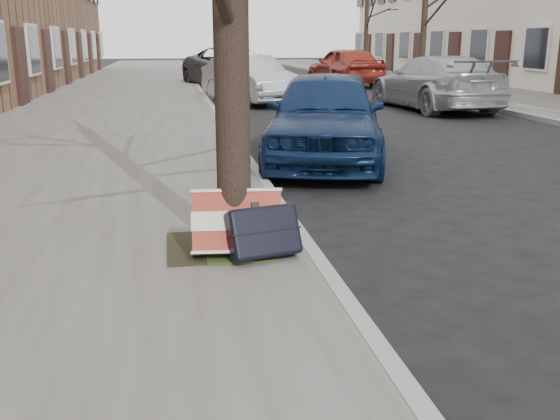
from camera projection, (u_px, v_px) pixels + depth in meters
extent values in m
plane|color=black|center=(516.00, 301.00, 4.41)|extent=(120.00, 120.00, 0.00)
cube|color=slate|center=(122.00, 101.00, 18.02)|extent=(5.00, 70.00, 0.12)
cube|color=slate|center=(490.00, 95.00, 19.95)|extent=(4.00, 70.00, 0.12)
cube|color=black|center=(219.00, 246.00, 5.18)|extent=(0.85, 0.85, 0.02)
cube|color=maroon|center=(237.00, 223.00, 4.92)|extent=(0.73, 0.45, 0.54)
cube|color=black|center=(263.00, 232.00, 4.85)|extent=(0.63, 0.46, 0.44)
imported|color=#0E2044|center=(326.00, 116.00, 9.22)|extent=(2.69, 4.35, 1.38)
imported|color=#A9ACB1|center=(250.00, 79.00, 17.96)|extent=(2.62, 4.34, 1.35)
imported|color=#3D3D42|center=(232.00, 67.00, 23.69)|extent=(3.88, 5.95, 1.52)
imported|color=#A0A1A8|center=(435.00, 83.00, 16.24)|extent=(2.27, 4.92, 1.39)
imported|color=maroon|center=(345.00, 66.00, 24.68)|extent=(2.40, 4.67, 1.52)
cylinder|color=black|center=(425.00, 10.00, 23.19)|extent=(0.23, 0.23, 5.42)
cylinder|color=black|center=(366.00, 25.00, 30.01)|extent=(0.20, 0.20, 4.69)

